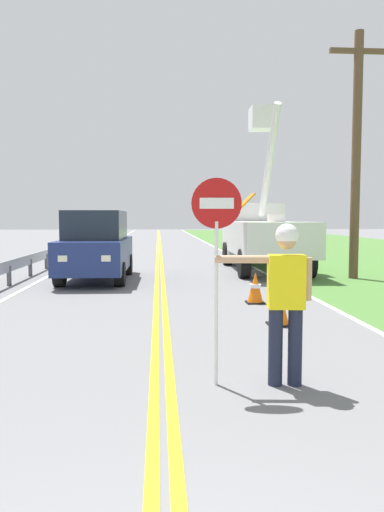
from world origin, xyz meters
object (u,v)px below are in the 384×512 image
object	(u,v)px
traffic_cone_mid	(255,288)
traffic_cone_lead	(279,306)
oncoming_suv_nearest	(97,245)
stop_sign_paddle	(216,234)
flagger_worker	(285,294)
utility_bucket_truck	(262,231)
utility_pole_near	(356,151)

from	to	relation	value
traffic_cone_mid	traffic_cone_lead	bearing A→B (deg)	-90.57
oncoming_suv_nearest	stop_sign_paddle	bearing A→B (deg)	-75.32
flagger_worker	utility_bucket_truck	bearing A→B (deg)	79.23
stop_sign_paddle	oncoming_suv_nearest	xyz separation A→B (m)	(-2.51, 9.59, -0.65)
utility_pole_near	traffic_cone_mid	world-z (taller)	utility_pole_near
utility_bucket_truck	traffic_cone_lead	bearing A→B (deg)	-100.03
oncoming_suv_nearest	traffic_cone_mid	bearing A→B (deg)	-47.21
flagger_worker	utility_bucket_truck	distance (m)	12.56
stop_sign_paddle	utility_bucket_truck	size ratio (longest dim) A/B	0.34
stop_sign_paddle	oncoming_suv_nearest	bearing A→B (deg)	104.68
oncoming_suv_nearest	traffic_cone_mid	world-z (taller)	oncoming_suv_nearest
oncoming_suv_nearest	traffic_cone_mid	xyz separation A→B (m)	(4.01, -4.33, -0.72)
oncoming_suv_nearest	traffic_cone_lead	distance (m)	7.73
traffic_cone_mid	stop_sign_paddle	bearing A→B (deg)	-105.89
traffic_cone_mid	oncoming_suv_nearest	bearing A→B (deg)	132.79
utility_bucket_truck	utility_pole_near	xyz separation A→B (m)	(2.33, -2.78, 2.52)
stop_sign_paddle	oncoming_suv_nearest	distance (m)	9.93
flagger_worker	utility_pole_near	xyz separation A→B (m)	(4.68, 9.55, 2.90)
utility_bucket_truck	oncoming_suv_nearest	distance (m)	6.24
utility_pole_near	stop_sign_paddle	bearing A→B (deg)	-119.85
utility_pole_near	traffic_cone_lead	bearing A→B (deg)	-121.47
utility_pole_near	traffic_cone_mid	bearing A→B (deg)	-133.02
stop_sign_paddle	utility_pole_near	xyz separation A→B (m)	(5.44, 9.49, 2.23)
stop_sign_paddle	traffic_cone_lead	bearing A→B (deg)	63.85
utility_bucket_truck	traffic_cone_mid	distance (m)	7.28
flagger_worker	oncoming_suv_nearest	distance (m)	10.19
oncoming_suv_nearest	utility_pole_near	xyz separation A→B (m)	(7.95, -0.10, 2.88)
traffic_cone_lead	traffic_cone_mid	xyz separation A→B (m)	(0.02, 2.25, 0.00)
traffic_cone_lead	utility_bucket_truck	bearing A→B (deg)	79.97
flagger_worker	utility_bucket_truck	world-z (taller)	utility_bucket_truck
stop_sign_paddle	utility_bucket_truck	world-z (taller)	utility_bucket_truck
utility_bucket_truck	traffic_cone_mid	world-z (taller)	utility_bucket_truck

